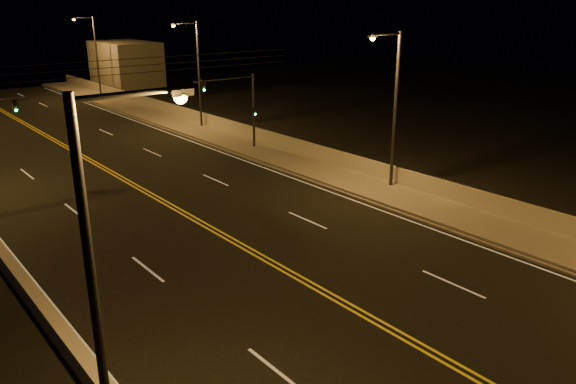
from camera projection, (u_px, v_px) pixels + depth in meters
road at (230, 239)px, 26.96m from camera, size 18.00×120.00×0.02m
sidewalk at (382, 191)px, 33.34m from camera, size 3.60×120.00×0.30m
curb at (360, 199)px, 32.26m from camera, size 0.14×120.00×0.15m
parapet_wall at (401, 176)px, 34.12m from camera, size 0.30×120.00×1.00m
jersey_barrier at (28, 291)px, 21.38m from camera, size 0.45×120.00×0.76m
distant_building_right at (126, 66)px, 71.90m from camera, size 6.00×10.00×6.11m
parapet_rail at (401, 167)px, 33.95m from camera, size 0.06×120.00×0.06m
lane_markings at (230, 239)px, 26.90m from camera, size 17.32×116.00×0.00m
streetlight_1 at (393, 102)px, 32.25m from camera, size 2.55×0.28×9.31m
streetlight_2 at (196, 69)px, 48.68m from camera, size 2.55×0.28×9.31m
streetlight_3 at (94, 51)px, 66.17m from camera, size 2.55×0.28×9.31m
streetlight_4 at (106, 287)px, 11.28m from camera, size 2.55×0.28×9.31m
traffic_signal_right at (242, 104)px, 41.48m from camera, size 5.11×0.31×5.81m
overhead_wires at (132, 66)px, 31.59m from camera, size 22.00×0.03×0.83m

